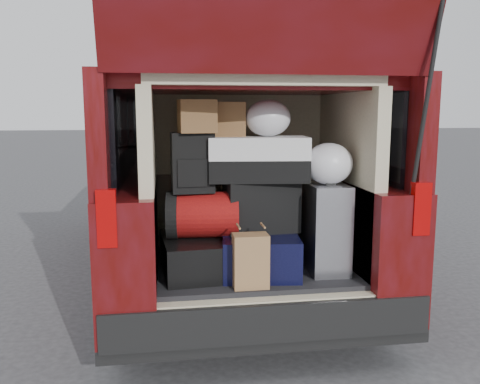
# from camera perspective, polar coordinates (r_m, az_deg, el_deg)

# --- Properties ---
(ground) EXTENTS (80.00, 80.00, 0.00)m
(ground) POSITION_cam_1_polar(r_m,az_deg,el_deg) (3.39, 2.08, -18.39)
(ground) COLOR #343336
(ground) RESTS_ON ground
(minivan) EXTENTS (1.90, 5.35, 2.77)m
(minivan) POSITION_cam_1_polar(r_m,az_deg,el_deg) (4.89, -1.93, 1.42)
(minivan) COLOR black
(minivan) RESTS_ON ground
(load_floor) EXTENTS (1.24, 1.05, 0.55)m
(load_floor) POSITION_cam_1_polar(r_m,az_deg,el_deg) (3.52, 1.25, -12.37)
(load_floor) COLOR black
(load_floor) RESTS_ON ground
(black_hardshell) EXTENTS (0.45, 0.60, 0.23)m
(black_hardshell) POSITION_cam_1_polar(r_m,az_deg,el_deg) (3.24, -4.92, -7.10)
(black_hardshell) COLOR black
(black_hardshell) RESTS_ON load_floor
(navy_hardshell) EXTENTS (0.53, 0.62, 0.25)m
(navy_hardshell) POSITION_cam_1_polar(r_m,az_deg,el_deg) (3.26, 2.21, -6.74)
(navy_hardshell) COLOR black
(navy_hardshell) RESTS_ON load_floor
(silver_roller) EXTENTS (0.24, 0.38, 0.56)m
(silver_roller) POSITION_cam_1_polar(r_m,az_deg,el_deg) (3.28, 9.60, -3.95)
(silver_roller) COLOR white
(silver_roller) RESTS_ON load_floor
(kraft_bag) EXTENTS (0.20, 0.13, 0.31)m
(kraft_bag) POSITION_cam_1_polar(r_m,az_deg,el_deg) (2.96, 1.19, -7.73)
(kraft_bag) COLOR #A6724B
(kraft_bag) RESTS_ON load_floor
(red_duffel) EXTENTS (0.47, 0.33, 0.29)m
(red_duffel) POSITION_cam_1_polar(r_m,az_deg,el_deg) (3.19, -4.22, -2.54)
(red_duffel) COLOR maroon
(red_duffel) RESTS_ON black_hardshell
(black_soft_case) EXTENTS (0.47, 0.30, 0.33)m
(black_soft_case) POSITION_cam_1_polar(r_m,az_deg,el_deg) (3.26, 2.37, -1.52)
(black_soft_case) COLOR black
(black_soft_case) RESTS_ON navy_hardshell
(backpack) EXTENTS (0.27, 0.17, 0.37)m
(backpack) POSITION_cam_1_polar(r_m,az_deg,el_deg) (3.14, -5.35, 3.30)
(backpack) COLOR black
(backpack) RESTS_ON red_duffel
(twotone_duffel) EXTENTS (0.65, 0.38, 0.28)m
(twotone_duffel) POSITION_cam_1_polar(r_m,az_deg,el_deg) (3.20, 2.05, 3.75)
(twotone_duffel) COLOR white
(twotone_duffel) RESTS_ON black_soft_case
(grocery_sack_lower) EXTENTS (0.23, 0.20, 0.20)m
(grocery_sack_lower) POSITION_cam_1_polar(r_m,az_deg,el_deg) (3.10, -4.86, 8.48)
(grocery_sack_lower) COLOR brown
(grocery_sack_lower) RESTS_ON backpack
(grocery_sack_upper) EXTENTS (0.23, 0.20, 0.21)m
(grocery_sack_upper) POSITION_cam_1_polar(r_m,az_deg,el_deg) (3.24, -1.33, 8.16)
(grocery_sack_upper) COLOR brown
(grocery_sack_upper) RESTS_ON twotone_duffel
(plastic_bag_center) EXTENTS (0.29, 0.27, 0.23)m
(plastic_bag_center) POSITION_cam_1_polar(r_m,az_deg,el_deg) (3.23, 3.14, 8.28)
(plastic_bag_center) COLOR white
(plastic_bag_center) RESTS_ON twotone_duffel
(plastic_bag_right) EXTENTS (0.34, 0.32, 0.26)m
(plastic_bag_right) POSITION_cam_1_polar(r_m,az_deg,el_deg) (3.19, 9.94, 3.15)
(plastic_bag_right) COLOR white
(plastic_bag_right) RESTS_ON silver_roller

